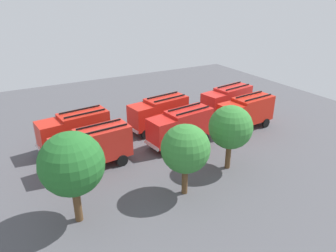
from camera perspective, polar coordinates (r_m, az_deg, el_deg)
name	(u,v)px	position (r m, az deg, el deg)	size (l,w,h in m)	color
ground_plane	(168,138)	(35.05, 0.00, -2.10)	(55.87, 55.87, 0.00)	#4C4C51
fire_truck_0	(227,100)	(41.15, 10.63, 4.67)	(7.49, 3.66, 3.88)	red
fire_truck_1	(159,112)	(36.33, -1.65, 2.53)	(7.47, 3.54, 3.88)	red
fire_truck_2	(74,129)	(33.29, -16.61, -0.50)	(7.43, 3.41, 3.88)	red
fire_truck_3	(246,111)	(37.70, 13.95, 2.62)	(7.39, 3.29, 3.88)	red
fire_truck_4	(181,126)	(32.66, 2.32, 0.04)	(7.44, 3.46, 3.88)	red
fire_truck_5	(93,146)	(29.23, -13.50, -3.58)	(7.38, 3.23, 3.88)	red
firefighter_0	(160,113)	(39.03, -1.50, 2.29)	(0.45, 0.30, 1.82)	black
firefighter_1	(207,104)	(42.98, 7.10, 3.94)	(0.47, 0.35, 1.61)	black
tree_0	(231,127)	(28.06, 11.26, -0.25)	(3.88, 3.88, 6.02)	brown
tree_1	(185,149)	(24.03, 3.18, -4.17)	(3.82, 3.82, 5.93)	brown
tree_2	(72,164)	(21.79, -17.03, -6.63)	(4.38, 4.38, 6.79)	brown
traffic_cone_0	(190,154)	(31.18, 4.02, -4.99)	(0.41, 0.41, 0.59)	#F2600C
traffic_cone_1	(59,190)	(27.28, -19.06, -10.87)	(0.45, 0.45, 0.64)	#F2600C
traffic_cone_2	(257,115)	(41.94, 15.87, 1.94)	(0.52, 0.52, 0.75)	#F2600C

